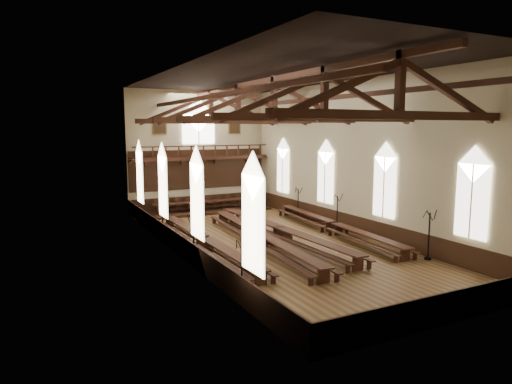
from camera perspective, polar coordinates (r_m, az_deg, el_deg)
ground at (r=27.88m, az=2.18°, el=-6.35°), size 26.00×26.00×0.00m
room_walls at (r=27.02m, az=2.25°, el=7.05°), size 26.00×26.00×26.00m
wainscot_band at (r=27.74m, az=2.19°, el=-5.14°), size 12.00×26.00×1.20m
side_windows at (r=27.20m, az=2.22°, el=1.31°), size 11.85×19.80×4.50m
end_window at (r=38.78m, az=-7.20°, el=8.40°), size 2.80×0.12×3.80m
minstrels_gallery at (r=38.67m, az=-6.99°, el=3.49°), size 11.80×1.24×3.70m
portraits at (r=38.78m, az=-7.20°, el=8.22°), size 7.75×0.09×1.45m
roof_trusses at (r=27.05m, az=2.27°, el=10.77°), size 11.70×25.70×2.80m
refectory_row_a at (r=26.36m, az=-6.40°, el=-6.03°), size 1.54×14.29×0.74m
refectory_row_b at (r=26.97m, az=0.69°, el=-5.54°), size 2.23×15.04×0.81m
refectory_row_c at (r=28.49m, az=3.00°, el=-4.80°), size 1.93×15.14×0.82m
refectory_row_d at (r=30.61m, az=9.80°, el=-4.10°), size 2.10×14.53×0.75m
dais at (r=37.89m, az=-6.67°, el=-2.42°), size 11.40×2.80×0.19m
high_table at (r=37.76m, az=-6.69°, el=-1.30°), size 8.27×0.97×0.78m
high_chairs at (r=38.52m, az=-7.11°, el=-1.22°), size 7.69×0.50×1.08m
candelabrum_left_near at (r=19.03m, az=-1.79°, el=-10.92°), size 0.66×0.74×2.42m
candelabrum_left_mid at (r=24.27m, az=-7.79°, el=-6.76°), size 0.73×0.73×2.48m
candelabrum_left_far at (r=29.79m, az=-11.58°, el=-3.98°), size 0.75×0.81×2.66m
candelabrum_right_near at (r=25.86m, az=20.75°, el=-6.17°), size 0.80×0.77×2.66m
candelabrum_right_mid at (r=31.55m, az=10.09°, el=-3.36°), size 0.72×0.75×2.50m
candelabrum_right_far at (r=35.56m, az=5.27°, el=-2.05°), size 0.68×0.72×2.37m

